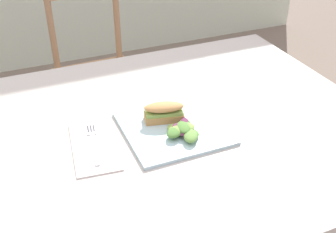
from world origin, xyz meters
TOP-DOWN VIEW (x-y plane):
  - dining_table at (0.12, -0.08)m, footprint 1.36×1.00m
  - chair_wooden_far at (0.19, 0.88)m, footprint 0.42×0.42m
  - plate_lunch at (0.18, -0.11)m, footprint 0.28×0.28m
  - sandwich_half_front at (0.17, -0.07)m, footprint 0.12×0.08m
  - salad_mixed_greens at (0.19, -0.16)m, footprint 0.10×0.12m
  - napkin_folded at (-0.05, -0.10)m, footprint 0.14×0.26m
  - fork_on_napkin at (-0.05, -0.08)m, footprint 0.04×0.19m

SIDE VIEW (x-z plane):
  - chair_wooden_far at x=0.19m, z-range 0.01..0.88m
  - dining_table at x=0.12m, z-range 0.26..1.00m
  - napkin_folded at x=-0.05m, z-range 0.74..0.74m
  - plate_lunch at x=0.18m, z-range 0.74..0.75m
  - fork_on_napkin at x=-0.05m, z-range 0.74..0.75m
  - salad_mixed_greens at x=0.19m, z-range 0.75..0.78m
  - sandwich_half_front at x=0.17m, z-range 0.75..0.81m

